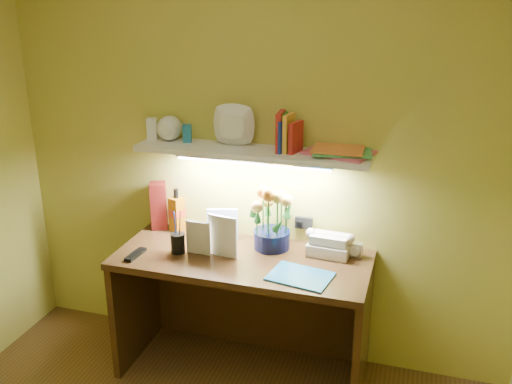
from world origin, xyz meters
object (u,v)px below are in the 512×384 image
telephone (330,243)px  whisky_bottle (177,210)px  flower_bouquet (272,218)px  desk_clock (355,250)px  desk (243,316)px

telephone → whisky_bottle: size_ratio=0.85×
flower_bouquet → telephone: bearing=2.5°
desk_clock → whisky_bottle: bearing=-173.5°
flower_bouquet → telephone: (0.33, 0.01, -0.11)m
telephone → whisky_bottle: whisky_bottle is taller
telephone → desk_clock: telephone is taller
desk → flower_bouquet: bearing=52.6°
desk → telephone: bearing=21.3°
telephone → desk_clock: (0.14, 0.01, -0.03)m
flower_bouquet → desk_clock: (0.47, 0.02, -0.14)m
flower_bouquet → telephone: 0.35m
flower_bouquet → whisky_bottle: bearing=173.5°
whisky_bottle → telephone: bearing=-3.4°
flower_bouquet → telephone: flower_bouquet is taller
telephone → desk_clock: 0.14m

